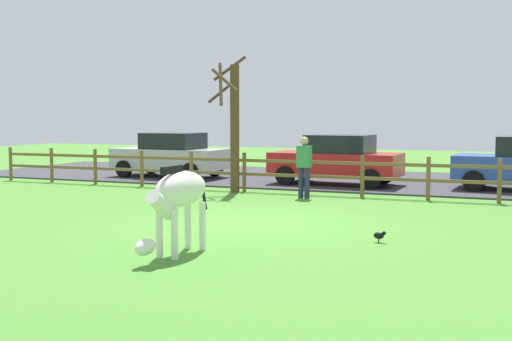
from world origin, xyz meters
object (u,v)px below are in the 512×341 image
Objects in this scene: parked_car_silver at (171,155)px; crow_on_grass at (379,235)px; bare_tree at (233,122)px; parked_car_red at (337,159)px; zebra at (178,196)px; visitor_near_fence at (304,164)px.

crow_on_grass is at bearing -44.03° from parked_car_silver.
bare_tree reaches higher than parked_car_red.
bare_tree is 8.34m from zebra.
visitor_near_fence is at bearing -11.08° from bare_tree.
zebra is (2.53, -7.87, -1.09)m from bare_tree.
visitor_near_fence is (2.26, -0.44, -1.11)m from bare_tree.
visitor_near_fence is (-0.27, 7.43, -0.02)m from zebra.
bare_tree is 8.02m from crow_on_grass.
bare_tree is 0.97× the size of parked_car_silver.
bare_tree is at bearing 132.66° from crow_on_grass.
crow_on_grass is 12.57m from parked_car_silver.
crow_on_grass is 0.05× the size of parked_car_silver.
bare_tree is 18.36× the size of crow_on_grass.
parked_car_red and parked_car_silver have the same top height.
bare_tree reaches higher than parked_car_silver.
crow_on_grass is at bearing -70.74° from parked_car_red.
visitor_near_fence is at bearing -91.32° from parked_car_red.
bare_tree is 3.77m from parked_car_red.
bare_tree is 0.96× the size of parked_car_red.
zebra is at bearing -60.00° from parked_car_silver.
parked_car_silver is 2.49× the size of visitor_near_fence.
parked_car_silver is (-6.07, 0.27, 0.00)m from parked_car_red.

